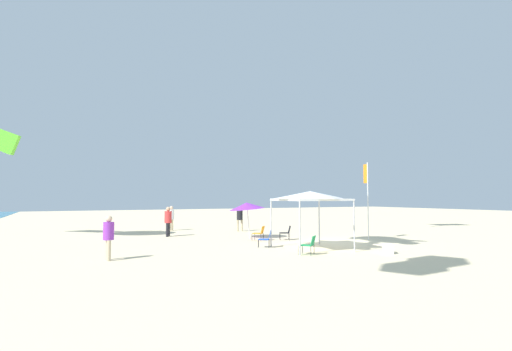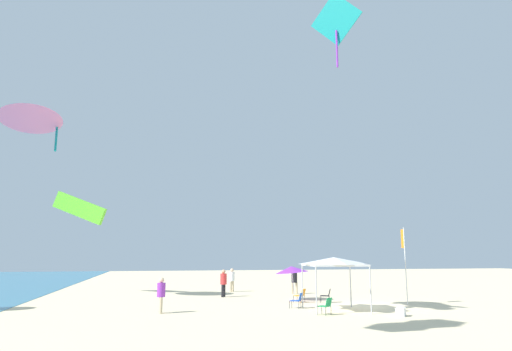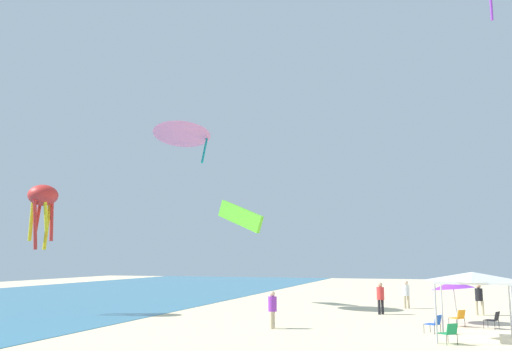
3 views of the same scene
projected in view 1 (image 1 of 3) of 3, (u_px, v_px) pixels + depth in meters
name	position (u px, v px, depth m)	size (l,w,h in m)	color
ground	(331.00, 244.00, 20.74)	(120.00, 120.00, 0.10)	beige
canopy_tent	(310.00, 196.00, 18.34)	(3.36, 3.11, 2.75)	#B7B7BC
beach_umbrella	(247.00, 206.00, 23.19)	(2.17, 2.18, 2.26)	silver
folding_chair_left_of_tent	(266.00, 238.00, 18.85)	(0.76, 0.80, 0.82)	black
folding_chair_facing_ocean	(286.00, 232.00, 22.24)	(0.74, 0.79, 0.82)	black
folding_chair_right_of_tent	(309.00, 244.00, 16.49)	(0.81, 0.80, 0.82)	black
folding_chair_near_cooler	(260.00, 232.00, 21.92)	(0.80, 0.81, 0.82)	black
cooler_box	(388.00, 249.00, 16.87)	(0.74, 0.71, 0.40)	white
banner_flag	(367.00, 194.00, 22.18)	(0.36, 0.06, 4.47)	silver
person_far_stroller	(109.00, 234.00, 15.07)	(0.47, 0.41, 1.74)	#C6B28C
person_near_umbrella	(168.00, 219.00, 24.20)	(0.45, 0.44, 1.86)	black
person_kite_handler	(171.00, 216.00, 28.56)	(0.43, 0.43, 1.81)	#C6B28C
person_beachcomber	(240.00, 217.00, 27.84)	(0.43, 0.48, 1.80)	#C6B28C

